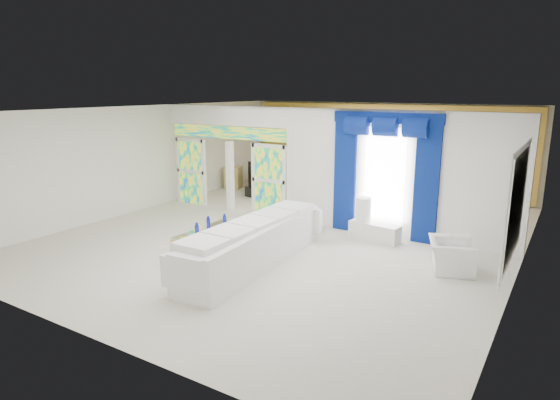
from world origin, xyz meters
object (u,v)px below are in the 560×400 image
Objects in this scene: coffee_table at (212,239)px; white_sofa at (254,246)px; armchair at (451,256)px; grand_piano at (284,175)px; console_table at (374,231)px.

white_sofa is at bearing -12.53° from coffee_table.
armchair is 8.37m from grand_piano.
white_sofa is 1.39m from coffee_table.
white_sofa is 3.19m from console_table.
coffee_table reaches higher than console_table.
white_sofa is 7.43m from grand_piano.
grand_piano is at bearing 107.68° from coffee_table.
grand_piano is (-2.02, 6.32, 0.28)m from coffee_table.
white_sofa is 3.86m from armchair.
coffee_table is at bearing 163.63° from white_sofa.
coffee_table is at bearing -52.33° from grand_piano.
console_table is 1.26× the size of armchair.
white_sofa is at bearing -43.07° from grand_piano.
armchair reaches higher than coffee_table.
white_sofa is 3.50× the size of console_table.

